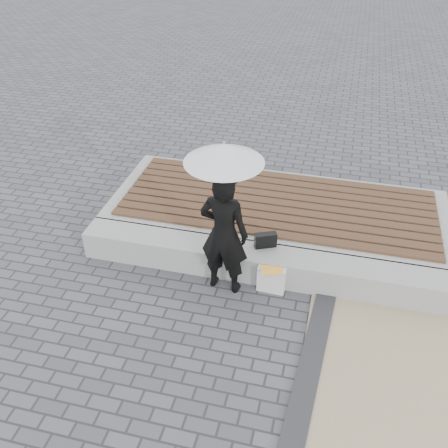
{
  "coord_description": "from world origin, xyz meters",
  "views": [
    {
      "loc": [
        0.76,
        -3.58,
        4.53
      ],
      "look_at": [
        -0.45,
        1.27,
        1.0
      ],
      "focal_mm": 40.59,
      "sensor_mm": 36.0,
      "label": 1
    }
  ],
  "objects_px": {
    "parasol": "(224,153)",
    "canvas_tote": "(272,279)",
    "seating_ledge": "(263,264)",
    "handbag": "(266,240)",
    "woman": "(224,234)"
  },
  "relations": [
    {
      "from": "parasol",
      "to": "canvas_tote",
      "type": "bearing_deg",
      "value": 6.89
    },
    {
      "from": "woman",
      "to": "handbag",
      "type": "height_order",
      "value": "woman"
    },
    {
      "from": "seating_ledge",
      "to": "woman",
      "type": "xyz_separation_m",
      "value": [
        -0.45,
        -0.33,
        0.65
      ]
    },
    {
      "from": "handbag",
      "to": "canvas_tote",
      "type": "xyz_separation_m",
      "value": [
        0.16,
        -0.38,
        -0.31
      ]
    },
    {
      "from": "seating_ledge",
      "to": "woman",
      "type": "relative_size",
      "value": 2.94
    },
    {
      "from": "parasol",
      "to": "seating_ledge",
      "type": "bearing_deg",
      "value": 36.21
    },
    {
      "from": "parasol",
      "to": "canvas_tote",
      "type": "relative_size",
      "value": 3.11
    },
    {
      "from": "woman",
      "to": "handbag",
      "type": "xyz_separation_m",
      "value": [
        0.45,
        0.46,
        -0.35
      ]
    },
    {
      "from": "parasol",
      "to": "handbag",
      "type": "xyz_separation_m",
      "value": [
        0.45,
        0.46,
        -1.46
      ]
    },
    {
      "from": "seating_ledge",
      "to": "parasol",
      "type": "distance_m",
      "value": 1.84
    },
    {
      "from": "handbag",
      "to": "canvas_tote",
      "type": "bearing_deg",
      "value": -91.46
    },
    {
      "from": "woman",
      "to": "canvas_tote",
      "type": "relative_size",
      "value": 4.52
    },
    {
      "from": "parasol",
      "to": "canvas_tote",
      "type": "distance_m",
      "value": 1.87
    },
    {
      "from": "canvas_tote",
      "to": "seating_ledge",
      "type": "bearing_deg",
      "value": 125.87
    },
    {
      "from": "woman",
      "to": "seating_ledge",
      "type": "bearing_deg",
      "value": -137.27
    }
  ]
}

